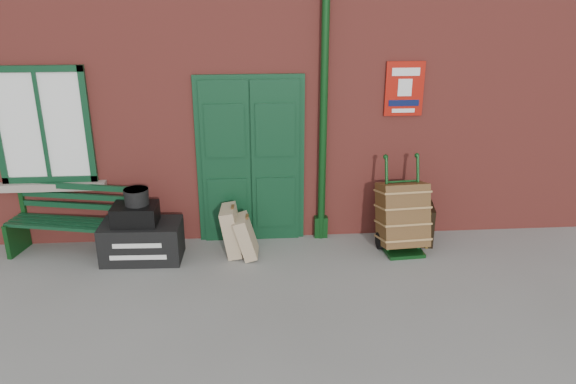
{
  "coord_description": "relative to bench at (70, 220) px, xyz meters",
  "views": [
    {
      "loc": [
        -0.32,
        -5.62,
        3.37
      ],
      "look_at": [
        0.13,
        0.6,
        1.0
      ],
      "focal_mm": 35.0,
      "sensor_mm": 36.0,
      "label": 1
    }
  ],
  "objects": [
    {
      "name": "ground",
      "position": [
        2.64,
        -1.18,
        -0.48
      ],
      "size": [
        80.0,
        80.0,
        0.0
      ],
      "primitive_type": "plane",
      "color": "gray",
      "rests_on": "ground"
    },
    {
      "name": "station_building",
      "position": [
        2.64,
        2.32,
        1.68
      ],
      "size": [
        10.3,
        4.3,
        4.36
      ],
      "color": "#9A3A31",
      "rests_on": "ground"
    },
    {
      "name": "bench",
      "position": [
        0.0,
        0.0,
        0.0
      ],
      "size": [
        1.6,
        0.81,
        0.95
      ],
      "rotation": [
        0.0,
        0.0,
        -0.23
      ],
      "color": "#0E361D",
      "rests_on": "ground"
    },
    {
      "name": "houdini_trunk",
      "position": [
        0.93,
        -0.23,
        -0.23
      ],
      "size": [
        1.02,
        0.58,
        0.5
      ],
      "primitive_type": "cube",
      "rotation": [
        0.0,
        0.0,
        -0.04
      ],
      "color": "black",
      "rests_on": "ground"
    },
    {
      "name": "strongbox",
      "position": [
        0.88,
        -0.23,
        0.14
      ],
      "size": [
        0.56,
        0.42,
        0.25
      ],
      "primitive_type": "cube",
      "rotation": [
        0.0,
        0.0,
        -0.04
      ],
      "color": "black",
      "rests_on": "houdini_trunk"
    },
    {
      "name": "hatbox",
      "position": [
        0.91,
        -0.2,
        0.37
      ],
      "size": [
        0.31,
        0.31,
        0.2
      ],
      "primitive_type": "cylinder",
      "rotation": [
        0.0,
        0.0,
        -0.04
      ],
      "color": "black",
      "rests_on": "strongbox"
    },
    {
      "name": "suitcase_back",
      "position": [
        2.07,
        -0.16,
        -0.15
      ],
      "size": [
        0.31,
        0.47,
        0.65
      ],
      "primitive_type": "cube",
      "rotation": [
        0.0,
        -0.16,
        -0.06
      ],
      "color": "tan",
      "rests_on": "ground"
    },
    {
      "name": "suitcase_front",
      "position": [
        2.25,
        -0.26,
        -0.2
      ],
      "size": [
        0.33,
        0.42,
        0.56
      ],
      "primitive_type": "cube",
      "rotation": [
        0.0,
        -0.28,
        -0.06
      ],
      "color": "tan",
      "rests_on": "ground"
    },
    {
      "name": "porter_trolley",
      "position": [
        4.3,
        -0.18,
        -0.0
      ],
      "size": [
        0.64,
        0.69,
        1.23
      ],
      "rotation": [
        0.0,
        0.0,
        0.08
      ],
      "color": "#0E3813",
      "rests_on": "ground"
    },
    {
      "name": "dark_trunk",
      "position": [
        4.43,
        0.07,
        -0.22
      ],
      "size": [
        0.8,
        0.6,
        0.52
      ],
      "primitive_type": "cube",
      "rotation": [
        0.0,
        0.0,
        -0.19
      ],
      "color": "black",
      "rests_on": "ground"
    }
  ]
}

